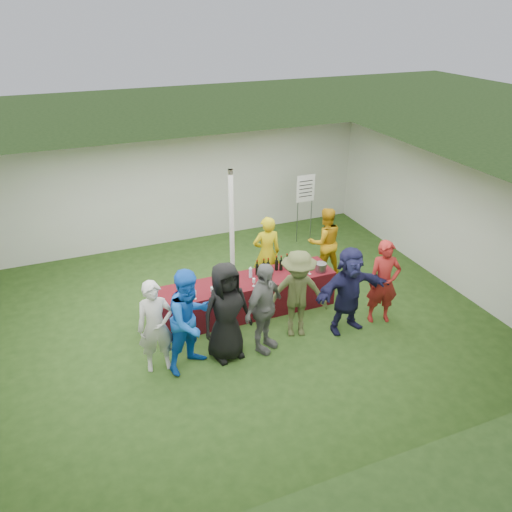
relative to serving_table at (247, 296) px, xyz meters
name	(u,v)px	position (x,y,z in m)	size (l,w,h in m)	color
ground	(230,320)	(-0.42, -0.15, -0.38)	(60.00, 60.00, 0.00)	#284719
tent	(232,231)	(0.08, 1.05, 0.98)	(10.00, 10.00, 10.00)	white
serving_table	(247,296)	(0.00, 0.00, 0.00)	(3.60, 0.80, 0.75)	#531218
wine_bottles	(275,265)	(0.68, 0.15, 0.50)	(0.88, 0.11, 0.32)	black
wine_glasses	(234,285)	(-0.36, -0.26, 0.49)	(2.75, 0.10, 0.16)	silver
water_bottle	(251,273)	(0.12, 0.08, 0.48)	(0.07, 0.07, 0.23)	silver
bar_towel	(316,264)	(1.57, 0.05, 0.39)	(0.25, 0.18, 0.03)	white
dump_bucket	(321,267)	(1.54, -0.22, 0.46)	(0.23, 0.23, 0.18)	slate
wine_list_sign	(305,194)	(2.60, 2.61, 0.94)	(0.50, 0.03, 1.80)	slate
staff_pourer	(267,253)	(0.76, 0.78, 0.46)	(0.61, 0.40, 1.68)	#BFB00E
staff_back	(325,242)	(2.22, 0.85, 0.44)	(0.79, 0.62, 1.63)	#C18A0F
customer_0	(156,327)	(-2.02, -1.03, 0.47)	(0.62, 0.40, 1.69)	silver
customer_1	(191,320)	(-1.45, -1.19, 0.56)	(0.91, 0.71, 1.87)	blue
customer_2	(226,312)	(-0.82, -1.16, 0.55)	(0.90, 0.59, 1.85)	black
customer_3	(264,308)	(-0.15, -1.23, 0.50)	(1.02, 0.43, 1.75)	slate
customer_4	(298,294)	(0.61, -1.04, 0.50)	(1.13, 0.65, 1.75)	#49502A
customer_5	(349,290)	(1.56, -1.25, 0.49)	(1.61, 0.51, 1.73)	#1C1C45
customer_6	(384,282)	(2.35, -1.23, 0.48)	(0.63, 0.41, 1.71)	maroon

